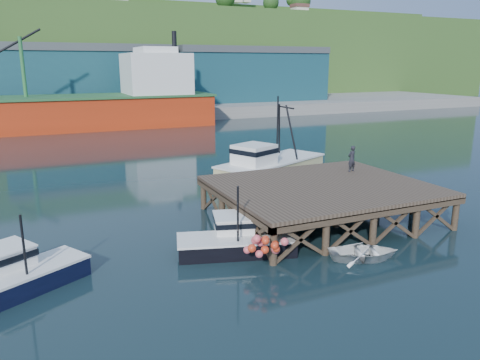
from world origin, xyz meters
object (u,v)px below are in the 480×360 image
trawler (269,164)px  dockworker (352,159)px  boat_navy (17,274)px  dinghy (364,252)px  boat_black (236,239)px

trawler → dockworker: trawler is taller
boat_navy → dinghy: boat_navy is taller
boat_navy → dinghy: bearing=-42.2°
boat_black → trawler: trawler is taller
boat_navy → boat_black: size_ratio=0.93×
trawler → dinghy: 15.67m
boat_navy → dinghy: (14.90, -3.31, -0.34)m
boat_navy → dinghy: 15.27m
boat_black → trawler: (8.13, 12.01, 0.71)m
trawler → dockworker: 7.88m
boat_black → dinghy: bearing=-17.0°
trawler → dinghy: (-2.97, -15.35, -1.02)m
boat_black → dinghy: size_ratio=1.84×
boat_black → dockworker: dockworker is taller
boat_black → dockworker: size_ratio=3.57×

